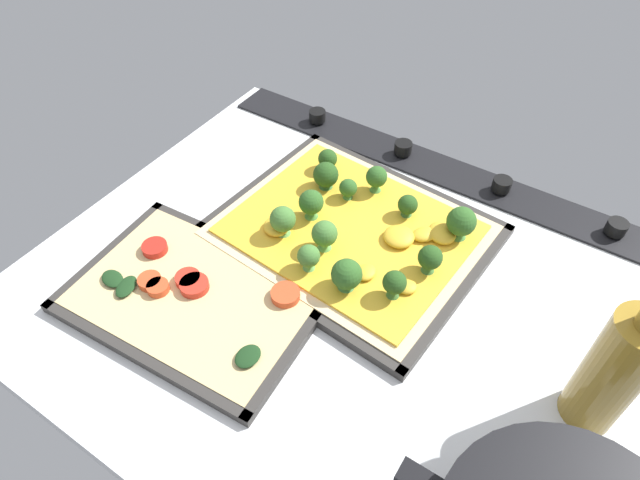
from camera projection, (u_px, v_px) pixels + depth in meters
ground_plane at (356, 303)px, 70.24cm from camera, size 81.44×63.63×3.00cm
stove_control_panel at (449, 171)px, 85.05cm from camera, size 78.18×7.00×2.60cm
baking_tray_front at (350, 235)px, 75.84cm from camera, size 37.34×31.85×1.30cm
broccoli_pizza at (354, 228)px, 74.33cm from camera, size 34.76×29.27×6.15cm
baking_tray_back at (196, 298)px, 68.38cm from camera, size 31.67×23.08×1.30cm
veggie_pizza_back at (194, 294)px, 67.98cm from camera, size 29.12×20.53×1.90cm
oil_bottle at (616, 371)px, 52.23cm from camera, size 5.70×5.70×20.76cm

